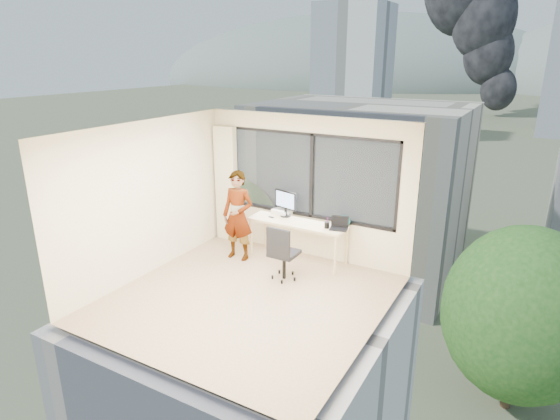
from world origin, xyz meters
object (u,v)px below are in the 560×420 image
Objects in this scene: person at (238,216)px; handbag at (344,220)px; desk at (298,240)px; game_console at (282,211)px; chair at (284,252)px; laptop at (339,224)px; monitor at (286,203)px.

person reaches higher than handbag.
person is at bearing -154.50° from desk.
person reaches higher than game_console.
handbag is (0.64, 0.98, 0.36)m from chair.
desk is at bearing 101.23° from chair.
handbag is (0.00, 0.22, -0.00)m from laptop.
handbag is at bearing 16.36° from person.
monitor reaches higher than game_console.
chair is 2.95× the size of game_console.
person is 0.90m from monitor.
chair is 3.96× the size of handbag.
desk is 5.43× the size of game_console.
laptop reaches higher than handbag.
desk is 0.71m from monitor.
chair reaches higher than laptop.
person is 1.84m from laptop.
game_console is 1.28m from laptop.
chair is at bearing -19.90° from person.
laptop is at bearing 3.87° from game_console.
monitor is at bearing 38.42° from person.
laptop is (0.64, 0.76, 0.36)m from chair.
handbag is (1.78, 0.65, 0.02)m from person.
desk is 0.66m from game_console.
laptop is at bearing 49.97° from chair.
desk is 0.95m from handbag.
monitor is at bearing 117.70° from chair.
game_console is (-0.13, 0.11, -0.21)m from monitor.
chair is 1.06m from laptop.
handbag is (0.80, 0.19, 0.47)m from desk.
game_console is at bearing -175.69° from handbag.
laptop is at bearing -83.44° from handbag.
handbag reaches higher than desk.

